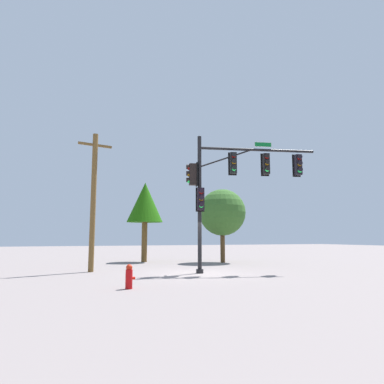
{
  "coord_description": "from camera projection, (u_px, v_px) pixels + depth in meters",
  "views": [
    {
      "loc": [
        -6.7,
        -16.31,
        1.75
      ],
      "look_at": [
        -0.25,
        0.42,
        4.08
      ],
      "focal_mm": 32.81,
      "sensor_mm": 36.0,
      "label": 1
    }
  ],
  "objects": [
    {
      "name": "ground_plane",
      "position": [
        200.0,
        273.0,
        17.26
      ],
      "size": [
        120.0,
        120.0,
        0.0
      ],
      "primitive_type": "plane",
      "color": "gray"
    },
    {
      "name": "utility_pole",
      "position": [
        93.0,
        199.0,
        18.38
      ],
      "size": [
        1.79,
        0.48,
        7.26
      ],
      "color": "brown",
      "rests_on": "ground_plane"
    },
    {
      "name": "tree_mid",
      "position": [
        222.0,
        213.0,
        25.1
      ],
      "size": [
        3.33,
        3.33,
        5.2
      ],
      "color": "#4F371E",
      "rests_on": "ground_plane"
    },
    {
      "name": "signal_pole_assembly",
      "position": [
        232.0,
        178.0,
        18.03
      ],
      "size": [
        6.74,
        2.04,
        6.94
      ],
      "color": "black",
      "rests_on": "ground_plane"
    },
    {
      "name": "tree_near",
      "position": [
        145.0,
        203.0,
        25.76
      ],
      "size": [
        2.63,
        2.63,
        5.78
      ],
      "color": "brown",
      "rests_on": "ground_plane"
    },
    {
      "name": "fire_hydrant",
      "position": [
        129.0,
        277.0,
        12.05
      ],
      "size": [
        0.33,
        0.24,
        0.83
      ],
      "color": "red",
      "rests_on": "ground_plane"
    }
  ]
}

